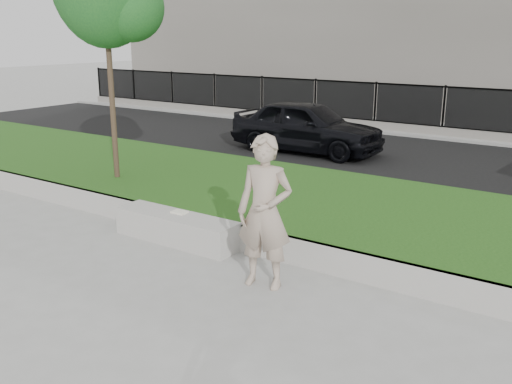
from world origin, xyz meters
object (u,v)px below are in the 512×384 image
Objects in this scene: book at (179,212)px; car_dark at (307,126)px; man at (265,212)px; stone_bench at (177,228)px.

book is 0.06× the size of car_dark.
man is 8.34m from car_dark.
car_dark is at bearing 103.51° from man.
car_dark reaches higher than stone_bench.
man is 2.18m from book.
book is at bearing 99.80° from stone_bench.
car_dark reaches higher than book.
stone_bench is 9.00× the size of book.
stone_bench is at bearing -82.13° from book.
stone_bench is 1.09× the size of man.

